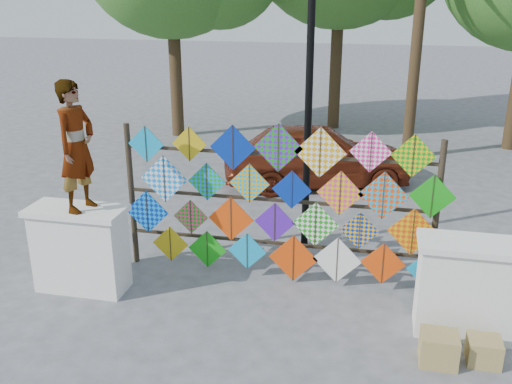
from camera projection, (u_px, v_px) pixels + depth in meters
ground at (264, 301)px, 8.15m from camera, size 80.00×80.00×0.00m
parapet_left at (80, 248)px, 8.29m from camera, size 1.40×0.65×1.28m
parapet_right at (471, 288)px, 7.20m from camera, size 1.40×0.65×1.28m
kite_rack at (282, 205)px, 8.39m from camera, size 4.95×0.24×2.43m
vendor_woman at (76, 147)px, 7.74m from camera, size 0.54×0.73×1.82m
sedan at (317, 154)px, 12.73m from camera, size 4.46×2.80×1.41m
lamppost at (309, 90)px, 9.01m from camera, size 0.28×0.28×4.46m
cardboard_box_near at (439, 348)px, 6.75m from camera, size 0.44×0.39×0.39m
cardboard_box_far at (484, 351)px, 6.76m from camera, size 0.38×0.35×0.32m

